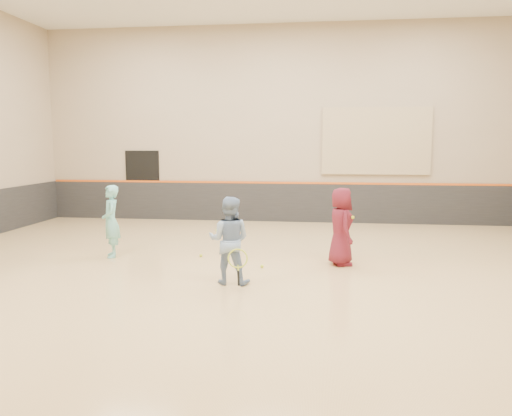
# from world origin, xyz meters

# --- Properties ---
(room) EXTENTS (15.04, 12.04, 6.22)m
(room) POSITION_xyz_m (0.00, 0.00, 0.81)
(room) COLOR tan
(room) RESTS_ON ground
(wainscot_back) EXTENTS (14.90, 0.04, 1.20)m
(wainscot_back) POSITION_xyz_m (0.00, 5.97, 0.60)
(wainscot_back) COLOR #232326
(wainscot_back) RESTS_ON floor
(accent_stripe) EXTENTS (14.90, 0.03, 0.06)m
(accent_stripe) POSITION_xyz_m (0.00, 5.96, 1.22)
(accent_stripe) COLOR #D85914
(accent_stripe) RESTS_ON wall_back
(acoustic_panel) EXTENTS (3.20, 0.08, 2.00)m
(acoustic_panel) POSITION_xyz_m (2.80, 5.95, 2.50)
(acoustic_panel) COLOR tan
(acoustic_panel) RESTS_ON wall_back
(doorway) EXTENTS (1.10, 0.05, 2.20)m
(doorway) POSITION_xyz_m (-4.50, 5.98, 1.10)
(doorway) COLOR black
(doorway) RESTS_ON floor
(girl) EXTENTS (0.58, 0.67, 1.55)m
(girl) POSITION_xyz_m (-3.30, 0.67, 0.78)
(girl) COLOR #78D0D0
(girl) RESTS_ON floor
(instructor) EXTENTS (0.77, 0.62, 1.53)m
(instructor) POSITION_xyz_m (-0.42, -1.03, 0.76)
(instructor) COLOR #829EC9
(instructor) RESTS_ON floor
(young_man) EXTENTS (0.67, 0.86, 1.56)m
(young_man) POSITION_xyz_m (1.57, 0.57, 0.78)
(young_man) COLOR maroon
(young_man) RESTS_ON floor
(held_racket) EXTENTS (0.35, 0.35, 0.70)m
(held_racket) POSITION_xyz_m (-0.20, -1.45, 0.55)
(held_racket) COLOR #BDD22E
(held_racket) RESTS_ON instructor
(spare_racket) EXTENTS (0.74, 0.74, 0.04)m
(spare_racket) POSITION_xyz_m (-1.58, 4.13, 0.02)
(spare_racket) COLOR #9BBE29
(spare_racket) RESTS_ON floor
(ball_under_racket) EXTENTS (0.07, 0.07, 0.07)m
(ball_under_racket) POSITION_xyz_m (0.03, 0.10, 0.03)
(ball_under_racket) COLOR #D6EF37
(ball_under_racket) RESTS_ON floor
(ball_in_hand) EXTENTS (0.07, 0.07, 0.07)m
(ball_in_hand) POSITION_xyz_m (1.78, 0.41, 1.00)
(ball_in_hand) COLOR yellow
(ball_in_hand) RESTS_ON young_man
(ball_beside_spare) EXTENTS (0.07, 0.07, 0.07)m
(ball_beside_spare) POSITION_xyz_m (-1.39, 0.87, 0.03)
(ball_beside_spare) COLOR #C8D932
(ball_beside_spare) RESTS_ON floor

